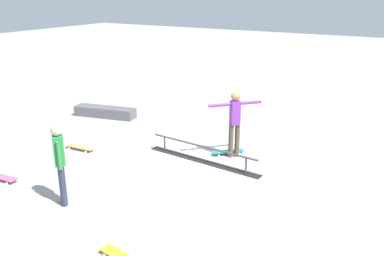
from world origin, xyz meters
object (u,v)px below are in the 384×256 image
at_px(skateboard_main, 228,152).
at_px(skate_ledge, 105,112).
at_px(skater_main, 235,120).
at_px(grind_rail, 203,155).
at_px(loose_skateboard_natural, 80,147).
at_px(loose_skateboard_pink, 2,177).
at_px(bystander_green_shirt, 60,160).

bearing_deg(skateboard_main, skate_ledge, 125.67).
relative_size(skater_main, skateboard_main, 2.32).
bearing_deg(grind_rail, skate_ledge, -14.35).
bearing_deg(loose_skateboard_natural, grind_rail, 12.55).
bearing_deg(skate_ledge, grind_rail, 160.85).
distance_m(skate_ledge, loose_skateboard_pink, 4.80).
bearing_deg(loose_skateboard_pink, grind_rail, -141.28).
height_order(skate_ledge, loose_skateboard_pink, skate_ledge).
height_order(bystander_green_shirt, loose_skateboard_pink, bystander_green_shirt).
relative_size(skater_main, bystander_green_shirt, 1.02).
xyz_separation_m(bystander_green_shirt, loose_skateboard_pink, (1.95, -0.02, -0.84)).
xyz_separation_m(grind_rail, skater_main, (-0.51, -0.66, 0.78)).
bearing_deg(grind_rail, loose_skateboard_pink, 48.26).
xyz_separation_m(skate_ledge, skater_main, (-4.98, 0.89, 0.80)).
distance_m(skate_ledge, skateboard_main, 4.88).
xyz_separation_m(skater_main, bystander_green_shirt, (1.83, 3.78, -0.04)).
bearing_deg(skate_ledge, bystander_green_shirt, 123.99).
distance_m(bystander_green_shirt, loose_skateboard_natural, 2.92).
xyz_separation_m(grind_rail, skateboard_main, (-0.33, -0.72, -0.11)).
bearing_deg(grind_rail, skater_main, -122.88).
bearing_deg(loose_skateboard_pink, skateboard_main, -138.08).
relative_size(loose_skateboard_natural, loose_skateboard_pink, 1.00).
relative_size(grind_rail, skate_ledge, 1.53).
relative_size(skate_ledge, skateboard_main, 2.84).
distance_m(grind_rail, loose_skateboard_pink, 4.50).
relative_size(grind_rail, skater_main, 1.87).
bearing_deg(skater_main, loose_skateboard_natural, -23.16).
xyz_separation_m(skater_main, loose_skateboard_natural, (3.59, 1.62, -0.89)).
bearing_deg(skater_main, skateboard_main, -64.72).
height_order(grind_rail, loose_skateboard_pink, grind_rail).
height_order(skateboard_main, loose_skateboard_pink, same).
distance_m(skate_ledge, skater_main, 5.12).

